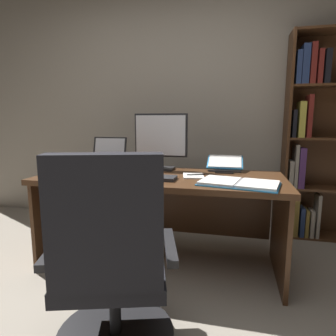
% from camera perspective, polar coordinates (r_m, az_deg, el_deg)
% --- Properties ---
extents(wall_back, '(5.36, 0.12, 2.68)m').
position_cam_1_polar(wall_back, '(3.22, 2.63, 13.22)').
color(wall_back, '#A89E8E').
rests_on(wall_back, ground).
extents(desk, '(1.83, 0.77, 0.71)m').
position_cam_1_polar(desk, '(2.30, -0.95, -5.65)').
color(desk, '#4C2D19').
rests_on(desk, ground).
extents(bookshelf, '(0.97, 0.27, 1.92)m').
position_cam_1_polar(bookshelf, '(3.08, 28.82, 4.65)').
color(bookshelf, '#4C2D19').
rests_on(bookshelf, ground).
extents(office_chair, '(0.69, 0.61, 1.00)m').
position_cam_1_polar(office_chair, '(1.45, -11.16, -19.82)').
color(office_chair, '#232326').
rests_on(office_chair, ground).
extents(monitor, '(0.45, 0.16, 0.47)m').
position_cam_1_polar(monitor, '(2.42, -1.43, 5.21)').
color(monitor, '#232326').
rests_on(monitor, desk).
extents(laptop, '(0.32, 0.33, 0.26)m').
position_cam_1_polar(laptop, '(2.62, -12.42, 1.36)').
color(laptop, '#232326').
rests_on(laptop, desk).
extents(keyboard, '(0.42, 0.15, 0.02)m').
position_cam_1_polar(keyboard, '(2.05, -4.27, -1.85)').
color(keyboard, '#232326').
rests_on(keyboard, desk).
extents(computer_mouse, '(0.06, 0.10, 0.04)m').
position_cam_1_polar(computer_mouse, '(2.16, -11.91, -1.26)').
color(computer_mouse, '#232326').
rests_on(computer_mouse, desk).
extents(reading_stand_with_book, '(0.29, 0.26, 0.12)m').
position_cam_1_polar(reading_stand_with_book, '(2.42, 11.21, 0.87)').
color(reading_stand_with_book, '#232326').
rests_on(reading_stand_with_book, desk).
extents(open_binder, '(0.55, 0.39, 0.02)m').
position_cam_1_polar(open_binder, '(1.92, 13.84, -2.92)').
color(open_binder, '#2D84C6').
rests_on(open_binder, desk).
extents(notepad, '(0.19, 0.23, 0.01)m').
position_cam_1_polar(notepad, '(2.16, 5.04, -1.52)').
color(notepad, white).
rests_on(notepad, desk).
extents(pen, '(0.13, 0.06, 0.01)m').
position_cam_1_polar(pen, '(2.15, 5.57, -1.30)').
color(pen, black).
rests_on(pen, notepad).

